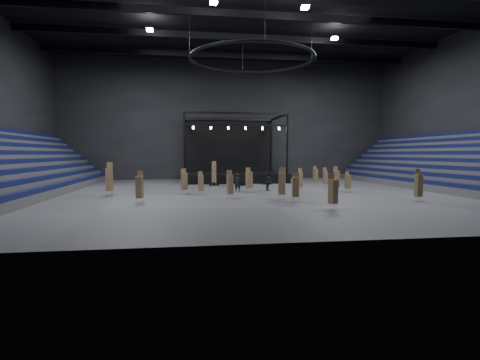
{
  "coord_description": "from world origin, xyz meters",
  "views": [
    {
      "loc": [
        -6.46,
        -36.41,
        3.83
      ],
      "look_at": [
        -1.47,
        -2.0,
        1.4
      ],
      "focal_mm": 28.0,
      "sensor_mm": 36.0,
      "label": 1
    }
  ],
  "objects": [
    {
      "name": "chair_stack_0",
      "position": [
        3.55,
        -11.99,
        1.28
      ],
      "size": [
        0.64,
        0.64,
        2.48
      ],
      "rotation": [
        0.0,
        0.0,
        0.39
      ],
      "color": "silver",
      "rests_on": "floor"
    },
    {
      "name": "chair_stack_13",
      "position": [
        -6.64,
        -0.43,
        1.28
      ],
      "size": [
        0.65,
        0.65,
        2.44
      ],
      "rotation": [
        0.0,
        0.0,
        0.32
      ],
      "color": "silver",
      "rests_on": "floor"
    },
    {
      "name": "chair_stack_9",
      "position": [
        -3.15,
        8.01,
        1.52
      ],
      "size": [
        0.6,
        0.6,
        2.97
      ],
      "rotation": [
        0.0,
        0.0,
        -0.09
      ],
      "color": "silver",
      "rests_on": "floor"
    },
    {
      "name": "chair_stack_14",
      "position": [
        9.4,
        4.63,
        1.17
      ],
      "size": [
        0.44,
        0.44,
        2.27
      ],
      "rotation": [
        0.0,
        0.0,
        0.01
      ],
      "color": "silver",
      "rests_on": "floor"
    },
    {
      "name": "ceiling",
      "position": [
        0.0,
        0.0,
        18.0
      ],
      "size": [
        50.0,
        42.0,
        0.2
      ],
      "primitive_type": "cube",
      "color": "black",
      "rests_on": "wall_back"
    },
    {
      "name": "chair_stack_6",
      "position": [
        1.47,
        -6.17,
        1.42
      ],
      "size": [
        0.7,
        0.7,
        2.73
      ],
      "rotation": [
        0.0,
        0.0,
        -0.34
      ],
      "color": "silver",
      "rests_on": "floor"
    },
    {
      "name": "chair_stack_5",
      "position": [
        -5.08,
        -1.23,
        1.13
      ],
      "size": [
        0.52,
        0.52,
        2.19
      ],
      "rotation": [
        0.0,
        0.0,
        0.22
      ],
      "color": "silver",
      "rests_on": "floor"
    },
    {
      "name": "flight_case_mid",
      "position": [
        0.19,
        8.09,
        0.35
      ],
      "size": [
        1.06,
        0.56,
        0.7
      ],
      "primitive_type": "cube",
      "rotation": [
        0.0,
        0.0,
        -0.04
      ],
      "color": "black",
      "rests_on": "floor"
    },
    {
      "name": "floor",
      "position": [
        0.0,
        0.0,
        0.0
      ],
      "size": [
        50.0,
        50.0,
        0.0
      ],
      "primitive_type": "plane",
      "color": "#49494B",
      "rests_on": "ground"
    },
    {
      "name": "crew_member",
      "position": [
        2.11,
        1.56,
        0.99
      ],
      "size": [
        1.04,
        1.16,
        1.97
      ],
      "primitive_type": "imported",
      "rotation": [
        0.0,
        0.0,
        1.2
      ],
      "color": "black",
      "rests_on": "floor"
    },
    {
      "name": "chair_stack_1",
      "position": [
        -2.74,
        -4.73,
        1.26
      ],
      "size": [
        0.56,
        0.56,
        2.45
      ],
      "rotation": [
        0.0,
        0.0,
        0.2
      ],
      "color": "silver",
      "rests_on": "floor"
    },
    {
      "name": "chair_stack_4",
      "position": [
        9.57,
        -1.09,
        1.1
      ],
      "size": [
        0.56,
        0.56,
        2.06
      ],
      "rotation": [
        0.0,
        0.0,
        0.23
      ],
      "color": "silver",
      "rests_on": "floor"
    },
    {
      "name": "chair_stack_2",
      "position": [
        12.12,
        -8.75,
        1.34
      ],
      "size": [
        0.49,
        0.49,
        2.64
      ],
      "rotation": [
        0.0,
        0.0,
        0.06
      ],
      "color": "silver",
      "rests_on": "floor"
    },
    {
      "name": "man_center",
      "position": [
        -1.29,
        1.06,
        0.93
      ],
      "size": [
        0.68,
        0.45,
        1.86
      ],
      "primitive_type": "imported",
      "rotation": [
        0.0,
        0.0,
        3.15
      ],
      "color": "black",
      "rests_on": "floor"
    },
    {
      "name": "stage",
      "position": [
        0.0,
        16.24,
        1.45
      ],
      "size": [
        14.0,
        10.0,
        9.2
      ],
      "color": "black",
      "rests_on": "floor"
    },
    {
      "name": "chair_stack_10",
      "position": [
        2.14,
        -7.82,
        1.25
      ],
      "size": [
        0.61,
        0.61,
        2.36
      ],
      "rotation": [
        0.0,
        0.0,
        -0.21
      ],
      "color": "silver",
      "rests_on": "floor"
    },
    {
      "name": "flight_case_left",
      "position": [
        -3.07,
        8.82,
        0.36
      ],
      "size": [
        1.16,
        0.74,
        0.72
      ],
      "primitive_type": "cube",
      "rotation": [
        0.0,
        0.0,
        0.2
      ],
      "color": "black",
      "rests_on": "floor"
    },
    {
      "name": "chair_stack_3",
      "position": [
        9.44,
        8.01,
        1.22
      ],
      "size": [
        0.57,
        0.57,
        2.34
      ],
      "rotation": [
        0.0,
        0.0,
        0.21
      ],
      "color": "silver",
      "rests_on": "floor"
    },
    {
      "name": "truss_ring",
      "position": [
        -0.0,
        0.0,
        13.0
      ],
      "size": [
        12.3,
        12.3,
        5.15
      ],
      "color": "black",
      "rests_on": "ceiling"
    },
    {
      "name": "wall_front",
      "position": [
        0.0,
        -21.0,
        9.0
      ],
      "size": [
        50.0,
        0.2,
        18.0
      ],
      "primitive_type": "cube",
      "color": "black",
      "rests_on": "ground"
    },
    {
      "name": "roof_girders",
      "position": [
        0.0,
        -0.0,
        17.2
      ],
      "size": [
        49.0,
        30.35,
        0.7
      ],
      "color": "black",
      "rests_on": "ceiling"
    },
    {
      "name": "bleachers_right",
      "position": [
        22.94,
        0.0,
        1.73
      ],
      "size": [
        7.2,
        40.0,
        6.4
      ],
      "color": "#4B4B4E",
      "rests_on": "floor"
    },
    {
      "name": "chair_stack_11",
      "position": [
        5.54,
        1.79,
        1.19
      ],
      "size": [
        0.41,
        0.41,
        2.34
      ],
      "rotation": [
        0.0,
        0.0,
        0.0
      ],
      "color": "silver",
      "rests_on": "floor"
    },
    {
      "name": "chair_stack_7",
      "position": [
        -13.35,
        -1.21,
        1.56
      ],
      "size": [
        0.59,
        0.59,
        3.08
      ],
      "rotation": [
        0.0,
        0.0,
        -0.08
      ],
      "color": "silver",
      "rests_on": "floor"
    },
    {
      "name": "floodlights",
      "position": [
        0.0,
        -4.0,
        16.6
      ],
      "size": [
        28.6,
        16.6,
        0.25
      ],
      "color": "white",
      "rests_on": "roof_girders"
    },
    {
      "name": "wall_back",
      "position": [
        0.0,
        21.0,
        9.0
      ],
      "size": [
        50.0,
        0.2,
        18.0
      ],
      "primitive_type": "cube",
      "color": "black",
      "rests_on": "ground"
    },
    {
      "name": "chair_stack_12",
      "position": [
        8.81,
        0.01,
        1.32
      ],
      "size": [
        0.59,
        0.59,
        2.56
      ],
      "rotation": [
        0.0,
        0.0,
        0.21
      ],
      "color": "silver",
      "rests_on": "floor"
    },
    {
      "name": "bleachers_left",
      "position": [
        -22.94,
        0.0,
        1.73
      ],
      "size": [
        7.2,
        40.0,
        6.4
      ],
      "color": "#4B4B4E",
      "rests_on": "floor"
    },
    {
      "name": "chair_stack_15",
      "position": [
        -10.05,
        -6.6,
        1.29
      ],
      "size": [
        0.59,
        0.59,
        2.52
      ],
      "rotation": [
        0.0,
        0.0,
        -0.28
      ],
      "color": "silver",
      "rests_on": "floor"
    },
    {
      "name": "chair_stack_8",
      "position": [
        -0.24,
        0.17,
        1.3
      ],
      "size": [
        0.68,
        0.68,
        2.48
      ],
      "rotation": [
        0.0,
        0.0,
        0.38
      ],
      "color": "silver",
      "rests_on": "floor"
    },
    {
      "name": "flight_case_right",
      "position": [
        3.62,
        9.51,
        0.35
      ],
      "size": [
        1.17,
        0.84,
        0.7
      ],
      "primitive_type": "cube",
      "rotation": [
        0.0,
        0.0,
        -0.33
      ],
      "color": "black",
      "rests_on": "floor"
    }
  ]
}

